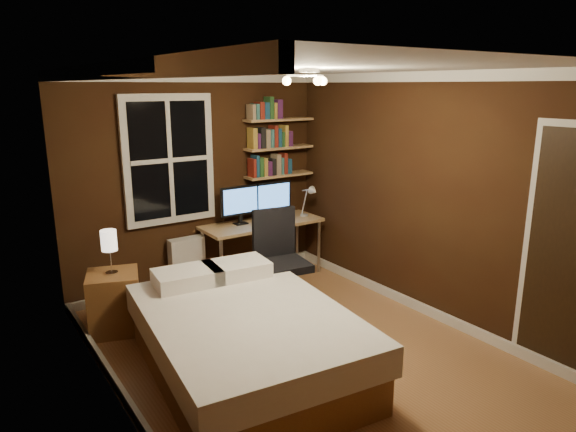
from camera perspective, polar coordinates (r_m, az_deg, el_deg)
floor at (r=4.87m, az=1.33°, el=-14.79°), size 4.20×4.20×0.00m
wall_back at (r=6.18m, az=-10.03°, el=3.70°), size 3.20×0.04×2.50m
wall_left at (r=3.73m, az=-19.01°, el=-3.91°), size 0.04×4.20×2.50m
wall_right at (r=5.46m, az=15.20°, el=2.02°), size 0.04×4.20×2.50m
ceiling at (r=4.25m, az=1.54°, el=16.11°), size 3.20×4.20×0.02m
window at (r=5.97m, az=-13.08°, el=6.09°), size 1.06×0.06×1.46m
door at (r=4.69m, az=29.40°, el=-4.21°), size 0.03×0.82×2.05m
ceiling_fixture at (r=4.17m, az=2.36°, el=14.77°), size 0.44×0.44×0.18m
bookshelf_lower at (r=6.59m, az=-0.99°, el=4.57°), size 0.92×0.22×0.03m
books_row_lower at (r=6.57m, az=-1.00°, el=5.69°), size 0.60×0.16×0.23m
bookshelf_middle at (r=6.54m, az=-1.01°, el=7.59°), size 0.92×0.22×0.03m
books_row_middle at (r=6.53m, az=-1.01°, el=8.73°), size 0.60×0.16×0.23m
bookshelf_upper at (r=6.51m, az=-1.02°, el=10.65°), size 0.92×0.22×0.03m
books_row_upper at (r=6.50m, az=-1.03°, el=11.80°), size 0.42×0.16×0.23m
bed at (r=4.42m, az=-4.75°, el=-13.54°), size 1.74×2.26×0.72m
nightstand at (r=5.39m, az=-18.73°, el=-9.05°), size 0.60×0.60×0.60m
bedside_lamp at (r=5.21m, az=-19.18°, el=-3.81°), size 0.15×0.15×0.44m
radiator at (r=6.23m, az=-11.14°, el=-5.19°), size 0.42×0.15×0.63m
desk at (r=6.37m, az=-2.86°, el=-1.22°), size 1.52×0.57×0.72m
monitor_left at (r=6.23m, az=-5.34°, el=1.20°), size 0.51×0.12×0.47m
monitor_right at (r=6.47m, az=-1.63°, el=1.75°), size 0.51×0.12×0.47m
desk_lamp at (r=6.54m, az=2.25°, el=1.74°), size 0.14×0.32×0.44m
office_chair at (r=5.45m, az=-0.86°, el=-6.41°), size 0.61×0.61×1.11m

